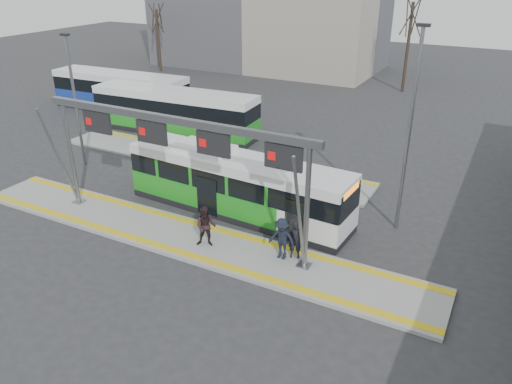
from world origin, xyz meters
TOP-DOWN VIEW (x-y plane):
  - ground at (0.00, 0.00)m, footprint 120.00×120.00m
  - platform_main at (0.00, 0.00)m, footprint 22.00×3.00m
  - platform_second at (-4.00, 8.00)m, footprint 20.00×3.00m
  - tactile_main at (0.00, 0.00)m, footprint 22.00×2.65m
  - tactile_second at (-4.00, 9.15)m, footprint 20.00×0.35m
  - gantry at (-0.35, 0.25)m, footprint 13.00×1.68m
  - hero_bus at (0.77, 3.29)m, footprint 11.21×2.98m
  - bg_bus_green at (-8.97, 11.69)m, footprint 11.94×3.23m
  - bg_bus_blue at (-16.07, 14.21)m, footprint 11.40×3.13m
  - passenger_a at (4.93, 0.71)m, footprint 0.67×0.55m
  - passenger_b at (1.30, -0.18)m, footprint 1.06×0.95m
  - passenger_c at (4.47, 0.41)m, footprint 1.15×0.68m
  - tree_left at (-6.47, 32.15)m, footprint 1.40×1.40m
  - tree_mid at (2.20, 30.90)m, footprint 1.40×1.40m
  - tree_far at (-22.76, 27.78)m, footprint 1.40×1.40m
  - lamp_west at (-10.22, 4.36)m, footprint 0.50×0.25m
  - lamp_east at (7.88, 5.31)m, footprint 0.50×0.25m

SIDE VIEW (x-z plane):
  - ground at x=0.00m, z-range 0.00..0.00m
  - platform_main at x=0.00m, z-range 0.00..0.15m
  - platform_second at x=-4.00m, z-range 0.00..0.15m
  - tactile_main at x=0.00m, z-range 0.15..0.17m
  - tactile_second at x=-4.00m, z-range 0.15..0.17m
  - passenger_a at x=4.93m, z-range 0.15..1.72m
  - passenger_c at x=4.47m, z-range 0.15..1.91m
  - passenger_b at x=1.30m, z-range 0.15..1.93m
  - hero_bus at x=0.77m, z-range -0.13..2.92m
  - bg_bus_blue at x=-16.07m, z-range -0.02..2.92m
  - bg_bus_green at x=-8.97m, z-range -0.02..2.93m
  - lamp_west at x=-10.22m, z-range 0.24..7.66m
  - gantry at x=-0.35m, z-range 1.70..6.90m
  - lamp_east at x=7.88m, z-range 0.24..9.04m
  - tree_far at x=-22.76m, z-range 1.83..8.90m
  - tree_left at x=-6.47m, z-range 2.20..10.71m
  - tree_mid at x=2.20m, z-range 2.24..10.90m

